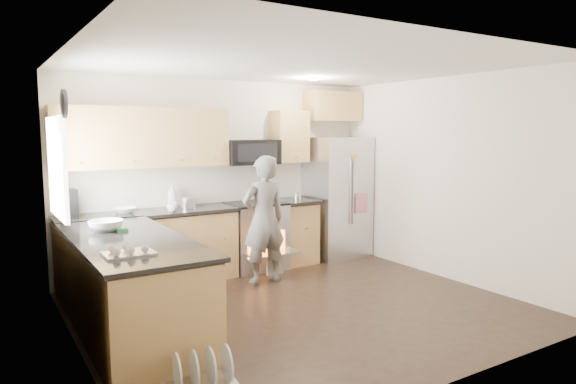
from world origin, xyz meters
TOP-DOWN VIEW (x-y plane):
  - ground at (0.00, 0.00)m, footprint 4.50×4.50m
  - room_shell at (-0.04, 0.02)m, footprint 4.54×4.04m
  - back_cabinet_run at (-0.59, 1.75)m, footprint 4.45×0.64m
  - peninsula at (-1.75, 0.25)m, footprint 0.96×2.36m
  - stove_range at (0.35, 1.69)m, footprint 0.76×0.97m
  - refrigerator at (1.77, 1.70)m, footprint 0.92×0.74m
  - person at (0.13, 1.05)m, footprint 0.59×0.39m
  - dish_rack at (-1.60, -1.12)m, footprint 0.57×0.48m

SIDE VIEW (x-z plane):
  - ground at x=0.00m, z-range 0.00..0.00m
  - dish_rack at x=-1.60m, z-range -0.07..0.25m
  - peninsula at x=-1.75m, z-range -0.05..0.98m
  - stove_range at x=0.35m, z-range -0.22..1.57m
  - person at x=0.13m, z-range 0.00..1.61m
  - refrigerator at x=1.77m, z-range 0.00..1.82m
  - back_cabinet_run at x=-0.59m, z-range -0.29..2.21m
  - room_shell at x=-0.04m, z-range 0.36..2.98m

